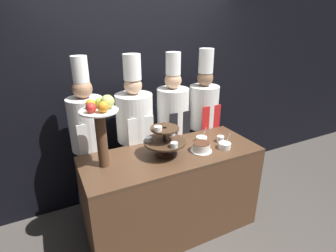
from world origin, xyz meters
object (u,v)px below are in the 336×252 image
Objects in this scene: fruit_pedestal at (101,121)px; cake_round at (201,147)px; chef_right at (203,119)px; tiered_stand at (164,139)px; serving_bowl_near at (225,145)px; chef_center_left at (135,132)px; chef_center_right at (173,125)px; cup_white at (220,139)px; serving_bowl_far at (202,139)px; chef_left at (89,140)px.

fruit_pedestal reaches higher than cake_round.
tiered_stand is at bearing -146.38° from chef_right.
tiered_stand is 0.96m from chef_right.
tiered_stand is 0.63× the size of fruit_pedestal.
chef_center_left reaches higher than serving_bowl_near.
chef_right is (0.90, 0.00, 0.01)m from chef_center_left.
fruit_pedestal is 4.00× the size of serving_bowl_near.
chef_right is (1.36, 0.47, -0.36)m from fruit_pedestal.
chef_center_left is at bearing 136.75° from serving_bowl_near.
serving_bowl_near is at bearing -9.99° from fruit_pedestal.
chef_center_left is at bearing 179.99° from chef_center_right.
fruit_pedestal reaches higher than tiered_stand.
chef_right is at bearing 76.48° from cup_white.
cup_white is at bearing -2.82° from fruit_pedestal.
cup_white is 0.16m from serving_bowl_near.
chef_center_left reaches higher than cake_round.
serving_bowl_far is at bearing 117.77° from serving_bowl_near.
chef_right is at bearing 74.75° from serving_bowl_near.
fruit_pedestal reaches higher than serving_bowl_far.
serving_bowl_near reaches higher than cake_round.
fruit_pedestal is (-0.56, 0.06, 0.26)m from tiered_stand.
fruit_pedestal is at bearing -160.99° from chef_right.
tiered_stand is at bearing -124.65° from chef_center_right.
chef_right is (0.43, 0.00, 0.01)m from chef_center_right.
chef_right is at bearing 55.15° from cake_round.
chef_left reaches higher than cup_white.
chef_center_right is (0.00, 0.62, 0.01)m from cake_round.
chef_right is at bearing 0.02° from chef_center_right.
chef_center_right is at bearing 55.35° from tiered_stand.
chef_center_right is at bearing -0.01° from chef_center_left.
tiered_stand is at bearing -6.16° from fruit_pedestal.
tiered_stand is 0.22× the size of chef_right.
cake_round is (0.36, -0.09, -0.12)m from tiered_stand.
cake_round is 1.33× the size of serving_bowl_near.
cup_white is 0.20m from serving_bowl_far.
chef_right is (0.43, 0.62, 0.02)m from cake_round.
fruit_pedestal is 1.12m from serving_bowl_far.
tiered_stand is 2.57× the size of serving_bowl_far.
chef_left is (-1.23, 0.67, 0.04)m from serving_bowl_near.
tiered_stand is at bearing 166.56° from serving_bowl_near.
serving_bowl_far is at bearing 55.85° from cake_round.
chef_left is (-1.28, 0.53, 0.04)m from cup_white.
chef_center_left reaches higher than chef_center_right.
serving_bowl_far reaches higher than cake_round.
cup_white is 0.04× the size of chef_right.
chef_right reaches higher than cake_round.
cake_round is at bearing -124.15° from serving_bowl_far.
chef_center_right is (0.37, 0.53, -0.11)m from tiered_stand.
chef_center_left is at bearing 101.36° from tiered_stand.
serving_bowl_far is 0.54m from chef_right.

